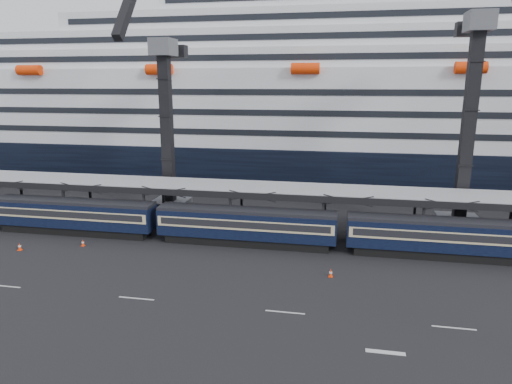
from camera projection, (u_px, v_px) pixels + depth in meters
The scene contains 10 objects.
ground at pixel (315, 291), 37.78m from camera, with size 260.00×260.00×0.00m, color black.
lane_markings at pixel (430, 334), 31.29m from camera, with size 111.00×4.27×0.02m.
train at pixel (277, 226), 47.67m from camera, with size 133.05×3.00×4.05m.
canopy at pixel (325, 191), 49.92m from camera, with size 130.00×6.25×5.53m.
cruise_ship at pixel (328, 109), 79.02m from camera, with size 214.09×28.84×34.00m.
crane_dark_near at pixel (165, 123), 56.42m from camera, with size 4.50×17.75×35.08m.
crane_dark_mid at pixel (470, 116), 48.71m from camera, with size 4.50×18.24×39.64m.
traffic_cone_b at pixel (20, 246), 46.96m from camera, with size 0.42×0.42×0.84m.
traffic_cone_c at pixel (83, 243), 48.22m from camera, with size 0.36×0.36×0.73m.
traffic_cone_d at pixel (331, 273), 40.52m from camera, with size 0.39×0.39×0.77m.
Camera 1 is at (1.75, -35.11, 16.83)m, focal length 32.00 mm.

